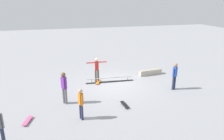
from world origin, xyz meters
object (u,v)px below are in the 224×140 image
at_px(loose_skateboard_black, 125,105).
at_px(bystander_purple_shirt, 64,86).
at_px(loose_skateboard_pink, 28,121).
at_px(bystander_blue_shirt, 175,75).
at_px(skater_main, 97,68).
at_px(skate_ledge, 150,72).
at_px(skateboard_main, 98,82).
at_px(bystander_orange_shirt, 81,102).
at_px(grind_rail, 110,80).

bearing_deg(loose_skateboard_black, bystander_purple_shirt, 65.45).
bearing_deg(loose_skateboard_pink, bystander_blue_shirt, -62.33).
bearing_deg(skater_main, skate_ledge, -174.09).
height_order(skateboard_main, bystander_blue_shirt, bystander_blue_shirt).
distance_m(bystander_blue_shirt, loose_skateboard_pink, 8.42).
distance_m(skate_ledge, bystander_orange_shirt, 7.38).
xyz_separation_m(bystander_orange_shirt, bystander_blue_shirt, (-5.87, -1.88, 0.10)).
distance_m(bystander_orange_shirt, loose_skateboard_black, 2.51).
xyz_separation_m(grind_rail, bystander_orange_shirt, (2.45, 4.09, 0.71)).
relative_size(grind_rail, loose_skateboard_pink, 3.92).
relative_size(skate_ledge, loose_skateboard_black, 2.12).
bearing_deg(grind_rail, bystander_blue_shirt, 150.99).
bearing_deg(skateboard_main, bystander_purple_shirt, 161.06).
xyz_separation_m(skate_ledge, skateboard_main, (4.01, 0.55, -0.12)).
xyz_separation_m(skateboard_main, bystander_purple_shirt, (2.27, 2.37, 0.90)).
distance_m(skater_main, bystander_blue_shirt, 4.92).
height_order(skater_main, loose_skateboard_pink, skater_main).
height_order(skater_main, loose_skateboard_black, skater_main).
bearing_deg(skater_main, bystander_orange_shirt, 70.94).
xyz_separation_m(skateboard_main, bystander_orange_shirt, (1.65, 4.14, 0.77)).
distance_m(skate_ledge, loose_skateboard_black, 5.25).
height_order(grind_rail, skateboard_main, grind_rail).
bearing_deg(skateboard_main, grind_rail, -68.21).
bearing_deg(skateboard_main, loose_skateboard_black, -144.57).
distance_m(grind_rail, skater_main, 1.19).
bearing_deg(skateboard_main, bystander_orange_shirt, -176.90).
bearing_deg(skateboard_main, loose_skateboard_pink, 157.91).
bearing_deg(skate_ledge, bystander_blue_shirt, 94.34).
xyz_separation_m(skater_main, bystander_orange_shirt, (1.62, 4.37, -0.12)).
relative_size(skate_ledge, loose_skateboard_pink, 2.09).
xyz_separation_m(grind_rail, skateboard_main, (0.79, -0.04, -0.06)).
distance_m(grind_rail, skate_ledge, 3.27).
bearing_deg(skateboard_main, skater_main, 31.70).
bearing_deg(skate_ledge, grind_rail, 10.52).
relative_size(skateboard_main, bystander_purple_shirt, 0.47).
height_order(grind_rail, bystander_blue_shirt, bystander_blue_shirt).
xyz_separation_m(grind_rail, skate_ledge, (-3.22, -0.60, 0.06)).
distance_m(skateboard_main, bystander_blue_shirt, 4.87).
height_order(loose_skateboard_pink, loose_skateboard_black, same).
bearing_deg(skate_ledge, skateboard_main, 7.87).
xyz_separation_m(skateboard_main, bystander_blue_shirt, (-4.22, 2.25, 0.87)).
bearing_deg(loose_skateboard_pink, skate_ledge, -44.41).
height_order(grind_rail, loose_skateboard_pink, grind_rail).
distance_m(skater_main, skateboard_main, 0.91).
distance_m(skater_main, bystander_purple_shirt, 3.44).
distance_m(grind_rail, bystander_purple_shirt, 3.94).
bearing_deg(bystander_blue_shirt, grind_rail, -58.54).
distance_m(skater_main, loose_skateboard_pink, 5.70).
height_order(bystander_purple_shirt, loose_skateboard_black, bystander_purple_shirt).
xyz_separation_m(skateboard_main, loose_skateboard_pink, (4.01, 3.75, 0.00)).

